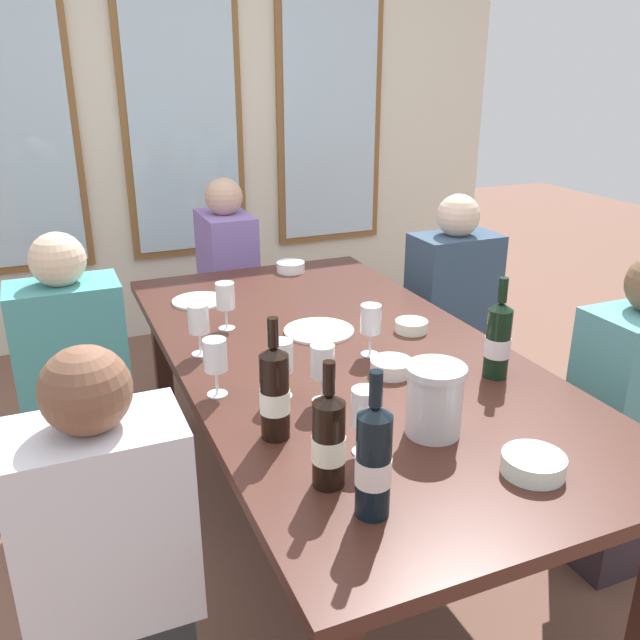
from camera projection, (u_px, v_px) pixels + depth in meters
ground_plane at (339, 533)px, 2.51m from camera, size 12.00×12.00×0.00m
back_wall_with_windows at (180, 98)px, 3.96m from camera, size 4.27×0.10×2.90m
dining_table at (340, 370)px, 2.27m from camera, size 1.07×2.12×0.74m
white_plate_0 at (318, 331)px, 2.40m from camera, size 0.25×0.25×0.01m
white_plate_1 at (199, 301)px, 2.71m from camera, size 0.22×0.22×0.01m
metal_pitcher at (433, 400)px, 1.72m from camera, size 0.16×0.16×0.19m
wine_bottle_0 at (329, 439)px, 1.50m from camera, size 0.08×0.08×0.31m
wine_bottle_1 at (498, 340)px, 2.03m from camera, size 0.08×0.08×0.32m
wine_bottle_2 at (275, 392)px, 1.69m from camera, size 0.08×0.08×0.33m
wine_bottle_3 at (374, 461)px, 1.39m from camera, size 0.08×0.08×0.33m
tasting_bowl_0 at (533, 464)px, 1.57m from camera, size 0.15×0.15×0.05m
tasting_bowl_1 at (411, 326)px, 2.41m from camera, size 0.12×0.12×0.04m
tasting_bowl_2 at (391, 367)px, 2.08m from camera, size 0.13×0.13×0.05m
tasting_bowl_3 at (291, 267)px, 3.10m from camera, size 0.13×0.13×0.05m
wine_glass_0 at (371, 322)px, 2.18m from camera, size 0.07×0.07×0.17m
wine_glass_1 at (365, 411)px, 1.62m from camera, size 0.07×0.07×0.17m
wine_glass_2 at (215, 358)px, 1.91m from camera, size 0.07×0.07×0.17m
wine_glass_3 at (322, 364)px, 1.87m from camera, size 0.07×0.07×0.17m
wine_glass_4 at (225, 298)px, 2.40m from camera, size 0.07×0.07×0.17m
wine_glass_5 at (199, 321)px, 2.18m from camera, size 0.07×0.07×0.17m
wine_glass_6 at (281, 359)px, 1.90m from camera, size 0.07×0.07×0.17m
seated_person_0 at (112, 580)px, 1.55m from camera, size 0.38×0.24×1.11m
seated_person_1 at (631, 426)px, 2.21m from camera, size 0.38×0.24×1.11m
seated_person_2 at (76, 388)px, 2.46m from camera, size 0.38×0.24×1.11m
seated_person_3 at (451, 320)px, 3.12m from camera, size 0.38×0.24×1.11m
seated_person_4 at (229, 290)px, 3.54m from camera, size 0.24×0.38×1.11m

